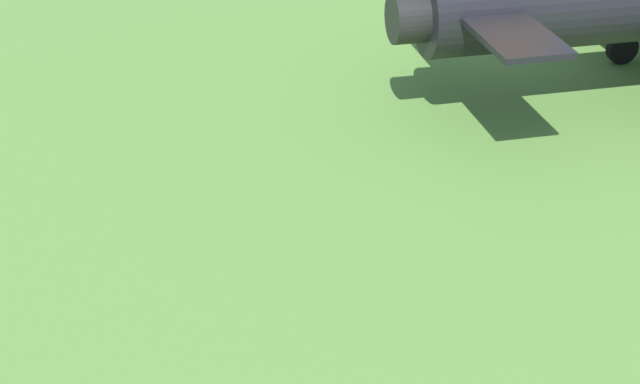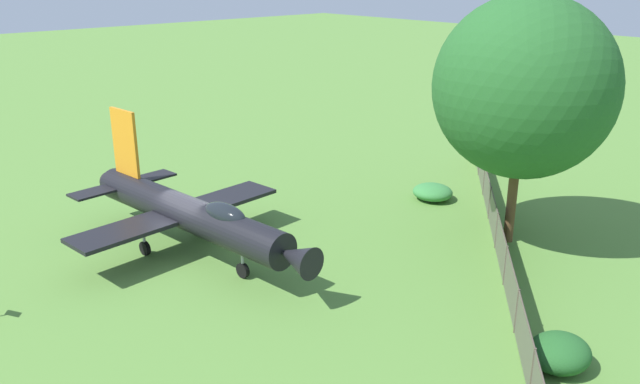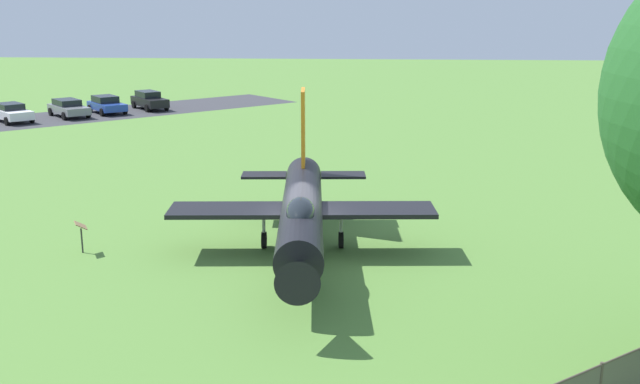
# 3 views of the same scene
# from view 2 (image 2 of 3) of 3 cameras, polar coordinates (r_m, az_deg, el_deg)

# --- Properties ---
(ground_plane) EXTENTS (200.00, 200.00, 0.00)m
(ground_plane) POSITION_cam_2_polar(r_m,az_deg,el_deg) (27.63, -11.41, -5.22)
(ground_plane) COLOR #568438
(display_jet) EXTENTS (9.48, 13.30, 5.42)m
(display_jet) POSITION_cam_2_polar(r_m,az_deg,el_deg) (26.69, -11.27, -1.86)
(display_jet) COLOR black
(display_jet) RESTS_ON ground_plane
(shade_tree) EXTENTS (6.96, 7.48, 10.39)m
(shade_tree) POSITION_cam_2_polar(r_m,az_deg,el_deg) (27.45, 17.52, 8.76)
(shade_tree) COLOR brown
(shade_tree) RESTS_ON ground_plane
(perimeter_fence) EXTENTS (26.70, 21.16, 1.58)m
(perimeter_fence) POSITION_cam_2_polar(r_m,az_deg,el_deg) (25.07, 16.05, -6.15)
(perimeter_fence) COLOR #4C4238
(perimeter_fence) RESTS_ON ground_plane
(shrub_near_fence) EXTENTS (1.95, 2.05, 0.81)m
(shrub_near_fence) POSITION_cam_2_polar(r_m,az_deg,el_deg) (33.39, 9.90, -0.00)
(shrub_near_fence) COLOR #387F3D
(shrub_near_fence) RESTS_ON ground_plane
(shrub_by_tree) EXTENTS (2.00, 1.77, 1.02)m
(shrub_by_tree) POSITION_cam_2_polar(r_m,az_deg,el_deg) (20.90, 20.37, -13.15)
(shrub_by_tree) COLOR #235B26
(shrub_by_tree) RESTS_ON ground_plane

